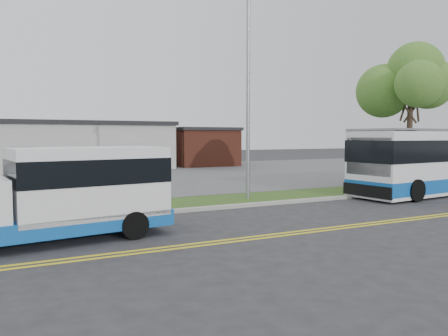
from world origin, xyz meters
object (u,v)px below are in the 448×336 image
shuttle_bus (66,191)px  transit_bus (443,161)px  tree_east (411,82)px  streetlight_near (249,89)px

shuttle_bus → transit_bus: size_ratio=0.58×
tree_east → streetlight_near: 11.05m
tree_east → streetlight_near: (-11.00, -0.27, -0.97)m
shuttle_bus → transit_bus: (19.52, 2.31, 0.27)m
streetlight_near → shuttle_bus: (-8.67, -4.44, -3.79)m
tree_east → shuttle_bus: 20.78m
streetlight_near → transit_bus: 11.60m
tree_east → transit_bus: (-0.16, -2.40, -4.49)m
shuttle_bus → transit_bus: bearing=-1.0°
streetlight_near → transit_bus: size_ratio=0.76×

